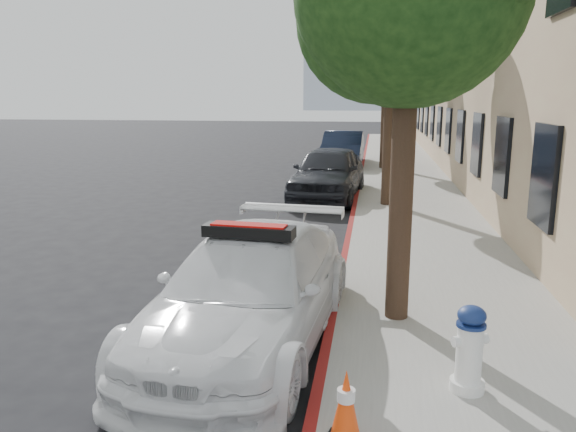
{
  "coord_description": "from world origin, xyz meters",
  "views": [
    {
      "loc": [
        2.55,
        -9.15,
        3.01
      ],
      "look_at": [
        1.12,
        0.13,
        1.0
      ],
      "focal_mm": 35.0,
      "sensor_mm": 36.0,
      "label": 1
    }
  ],
  "objects_px": {
    "fire_hydrant": "(469,350)",
    "traffic_cone": "(346,409)",
    "parked_car_mid": "(328,173)",
    "parked_car_far": "(343,150)",
    "police_car": "(250,291)"
  },
  "relations": [
    {
      "from": "traffic_cone",
      "to": "parked_car_far",
      "type": "bearing_deg",
      "value": 93.39
    },
    {
      "from": "parked_car_far",
      "to": "traffic_cone",
      "type": "xyz_separation_m",
      "value": [
        1.18,
        -19.97,
        -0.28
      ]
    },
    {
      "from": "traffic_cone",
      "to": "fire_hydrant",
      "type": "bearing_deg",
      "value": 44.11
    },
    {
      "from": "police_car",
      "to": "parked_car_mid",
      "type": "bearing_deg",
      "value": 94.42
    },
    {
      "from": "parked_car_mid",
      "to": "parked_car_far",
      "type": "xyz_separation_m",
      "value": [
        0.0,
        7.63,
        -0.01
      ]
    },
    {
      "from": "fire_hydrant",
      "to": "traffic_cone",
      "type": "distance_m",
      "value": 1.6
    },
    {
      "from": "police_car",
      "to": "traffic_cone",
      "type": "relative_size",
      "value": 7.08
    },
    {
      "from": "parked_car_far",
      "to": "traffic_cone",
      "type": "bearing_deg",
      "value": -85.94
    },
    {
      "from": "parked_car_mid",
      "to": "traffic_cone",
      "type": "relative_size",
      "value": 6.69
    },
    {
      "from": "parked_car_mid",
      "to": "traffic_cone",
      "type": "bearing_deg",
      "value": -79.9
    },
    {
      "from": "fire_hydrant",
      "to": "traffic_cone",
      "type": "xyz_separation_m",
      "value": [
        -1.15,
        -1.11,
        -0.09
      ]
    },
    {
      "from": "police_car",
      "to": "fire_hydrant",
      "type": "height_order",
      "value": "police_car"
    },
    {
      "from": "traffic_cone",
      "to": "police_car",
      "type": "bearing_deg",
      "value": 120.89
    },
    {
      "from": "parked_car_far",
      "to": "parked_car_mid",
      "type": "bearing_deg",
      "value": -89.33
    },
    {
      "from": "parked_car_far",
      "to": "traffic_cone",
      "type": "relative_size",
      "value": 6.79
    }
  ]
}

